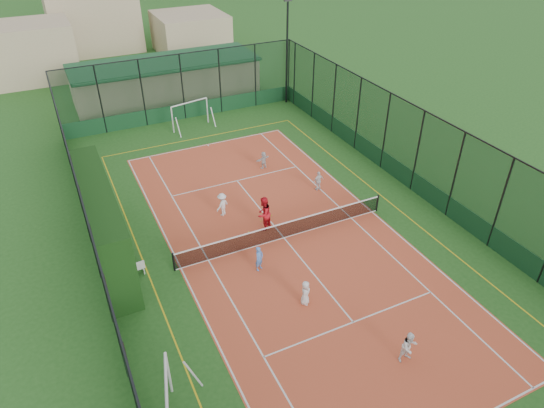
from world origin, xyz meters
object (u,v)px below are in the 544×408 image
Objects in this scene: futsal_goal_far at (190,115)px; child_far_right at (319,181)px; child_far_back at (264,160)px; child_near_mid at (259,258)px; white_bench at (128,270)px; child_near_right at (409,347)px; clubhouse at (166,79)px; child_far_left at (222,204)px; child_near_left at (305,293)px; coach at (264,214)px; floodlight_ne at (287,53)px.

futsal_goal_far is 12.53m from child_far_right.
futsal_goal_far is 8.33m from child_far_back.
child_near_mid reaches higher than child_far_right.
child_near_right is at bearing -51.46° from white_bench.
clubhouse is 4.98× the size of futsal_goal_far.
white_bench is 6.40m from child_far_left.
child_near_left is (-1.27, -26.54, -0.97)m from clubhouse.
child_near_right is at bearing 72.08° from child_far_left.
child_far_back is at bearing -72.24° from child_far_right.
child_near_left is at bearing -102.98° from child_near_mid.
child_far_right reaches higher than child_near_left.
child_far_right is 4.24m from child_far_back.
white_bench is 0.79× the size of coach.
clubhouse reaches higher than child_near_mid.
coach is at bearing 17.75° from child_far_right.
child_near_left is 0.98× the size of child_far_right.
child_near_left is (6.53, -4.99, 0.19)m from white_bench.
child_far_left is 0.71× the size of coach.
child_far_right is at bearing -77.98° from clubhouse.
child_far_left is at bearing -96.40° from clubhouse.
child_far_left reaches higher than white_bench.
child_near_mid is (-2.15, -23.66, -0.92)m from clubhouse.
child_far_back reaches higher than white_bench.
clubhouse reaches higher than child_near_left.
floodlight_ne is at bearing 29.67° from child_near_mid.
child_far_left is at bearing 24.84° from child_far_back.
child_near_left is at bearing 49.28° from coach.
child_near_left reaches higher than child_far_back.
child_far_left is (0.05, 5.00, 0.03)m from child_near_mid.
coach is (-2.76, -5.98, 0.39)m from child_far_back.
child_far_left is (-2.09, -18.67, -0.89)m from clubhouse.
clubhouse is (-8.60, 5.40, -2.55)m from floodlight_ne.
child_far_left is 2.62m from coach.
white_bench is (-16.40, -16.15, -3.70)m from floodlight_ne.
child_far_back is at bearing -169.11° from child_far_left.
child_far_right is (6.12, 5.00, -0.04)m from child_near_mid.
floodlight_ne is at bearing 40.42° from white_bench.
futsal_goal_far is 12.02m from child_far_left.
white_bench is at bearing 16.77° from child_far_back.
child_far_left is (-1.98, -11.85, -0.30)m from futsal_goal_far.
child_far_right is (11.77, 2.89, 0.20)m from white_bench.
futsal_goal_far is at bearing 58.30° from white_bench.
child_far_left is at bearing 105.09° from child_near_right.
clubhouse is at bearing 65.97° from white_bench.
coach is at bearing -104.76° from futsal_goal_far.
child_near_mid is (-2.04, -16.85, -0.33)m from futsal_goal_far.
child_far_right is (3.97, -18.66, -0.96)m from clubhouse.
futsal_goal_far is at bearing -91.38° from child_far_back.
child_far_left is (-2.88, 12.20, -0.02)m from child_near_right.
clubhouse reaches higher than coach.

